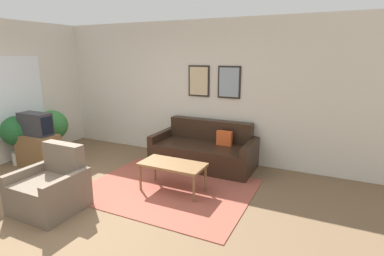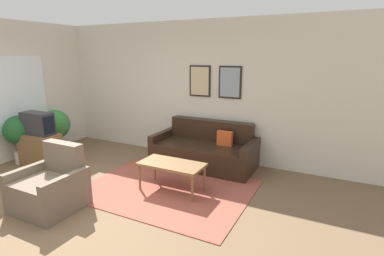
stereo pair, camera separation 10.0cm
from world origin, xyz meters
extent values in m
plane|color=brown|center=(0.00, 0.00, 0.00)|extent=(16.00, 16.00, 0.00)
cube|color=#9E4C3D|center=(0.83, 1.25, 0.01)|extent=(2.54, 1.94, 0.01)
cube|color=beige|center=(0.00, 2.93, 1.35)|extent=(8.00, 0.06, 2.70)
cube|color=black|center=(0.61, 2.88, 1.55)|extent=(0.44, 0.03, 0.60)
cube|color=#CCB78E|center=(0.61, 2.86, 1.55)|extent=(0.38, 0.01, 0.54)
cube|color=black|center=(1.23, 2.88, 1.55)|extent=(0.44, 0.03, 0.60)
cube|color=#8999A8|center=(1.23, 2.86, 1.55)|extent=(0.38, 0.01, 0.54)
cube|color=beige|center=(-2.61, 1.32, 1.31)|extent=(0.02, 1.15, 1.51)
cube|color=white|center=(-2.60, 1.32, 1.31)|extent=(0.02, 1.07, 1.43)
cube|color=black|center=(0.92, 2.41, 0.22)|extent=(1.66, 0.90, 0.43)
cube|color=black|center=(0.92, 2.76, 0.63)|extent=(1.66, 0.20, 0.39)
cube|color=black|center=(0.03, 2.41, 0.29)|extent=(0.12, 0.90, 0.57)
cube|color=black|center=(1.80, 2.41, 0.29)|extent=(0.12, 0.90, 0.57)
cube|color=#D15123|center=(1.29, 2.52, 0.56)|extent=(0.28, 0.10, 0.28)
cube|color=brown|center=(0.92, 1.24, 0.43)|extent=(0.99, 0.49, 0.04)
cylinder|color=brown|center=(0.46, 1.03, 0.21)|extent=(0.04, 0.04, 0.41)
cylinder|color=brown|center=(1.38, 1.03, 0.21)|extent=(0.04, 0.04, 0.41)
cylinder|color=brown|center=(0.46, 1.44, 0.21)|extent=(0.04, 0.04, 0.41)
cylinder|color=brown|center=(1.38, 1.44, 0.21)|extent=(0.04, 0.04, 0.41)
cube|color=brown|center=(-1.84, 1.06, 0.31)|extent=(0.74, 0.43, 0.61)
cube|color=#2D2D33|center=(-1.84, 1.06, 0.82)|extent=(0.62, 0.28, 0.41)
cube|color=black|center=(-1.53, 1.06, 0.82)|extent=(0.01, 0.23, 0.32)
cube|color=#6B5B4C|center=(-0.29, 0.00, 0.22)|extent=(0.64, 0.76, 0.43)
cube|color=#6B5B4C|center=(-0.29, 0.30, 0.65)|extent=(0.64, 0.16, 0.43)
cube|color=#6B5B4C|center=(-0.65, 0.00, 0.28)|extent=(0.09, 0.76, 0.55)
cube|color=#6B5B4C|center=(0.08, 0.00, 0.28)|extent=(0.09, 0.76, 0.55)
cylinder|color=beige|center=(-2.30, 1.00, 0.12)|extent=(0.29, 0.29, 0.25)
cylinder|color=#51381E|center=(-2.30, 1.00, 0.33)|extent=(0.04, 0.04, 0.17)
sphere|color=#1E5628|center=(-2.30, 1.00, 0.66)|extent=(0.57, 0.57, 0.57)
cylinder|color=#935638|center=(-2.25, 1.75, 0.08)|extent=(0.27, 0.27, 0.17)
cylinder|color=#51381E|center=(-2.25, 1.75, 0.26)|extent=(0.04, 0.04, 0.18)
sphere|color=#337A38|center=(-2.25, 1.75, 0.61)|extent=(0.62, 0.62, 0.62)
camera|label=1|loc=(3.04, -2.48, 2.06)|focal=28.00mm
camera|label=2|loc=(3.13, -2.44, 2.06)|focal=28.00mm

